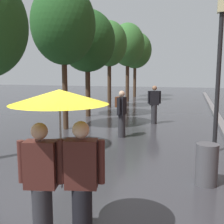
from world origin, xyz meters
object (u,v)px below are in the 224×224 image
Objects in this scene: street_tree_5 at (135,50)px; litter_bin at (207,164)px; street_tree_1 at (63,25)px; street_tree_2 at (87,41)px; street_tree_3 at (109,44)px; couple_under_umbrella at (61,141)px; pedestrian_walking_far at (154,104)px; street_lamp_post at (219,66)px; street_tree_4 at (128,45)px; pedestrian_walking_midground at (121,113)px.

street_tree_5 is 7.05× the size of litter_bin.
street_tree_1 is 3.29m from street_tree_2.
street_tree_3 is 0.92× the size of street_tree_5.
couple_under_umbrella is 8.91m from pedestrian_walking_far.
street_lamp_post is 4.91× the size of litter_bin.
street_tree_4 reaches higher than street_tree_2.
pedestrian_walking_midground is (-2.68, 3.43, 0.45)m from litter_bin.
litter_bin is (5.57, -19.28, -3.88)m from street_tree_5.
street_tree_2 is 11.90m from street_tree_5.
street_tree_1 is 6.63× the size of litter_bin.
street_tree_5 reaches higher than street_tree_2.
pedestrian_walking_midground is at bearing 128.02° from litter_bin.
couple_under_umbrella is 2.42× the size of litter_bin.
street_tree_3 reaches higher than street_tree_2.
street_tree_5 is 13.91m from pedestrian_walking_far.
street_lamp_post is at bearing -39.95° from street_tree_2.
street_tree_2 is 3.18× the size of pedestrian_walking_far.
street_lamp_post is (5.90, -16.79, -1.86)m from street_tree_5.
street_tree_3 reaches higher than couple_under_umbrella.
street_tree_4 reaches higher than pedestrian_walking_midground.
pedestrian_walking_midground reaches higher than litter_bin.
street_tree_5 is at bearing 106.10° from litter_bin.
street_tree_5 is at bearing 93.74° from street_tree_4.
street_tree_1 is 0.94× the size of street_tree_5.
litter_bin is at bearing -38.55° from street_tree_1.
couple_under_umbrella is at bearing -89.66° from pedestrian_walking_far.
litter_bin is at bearing -70.81° from street_tree_4.
street_tree_4 is at bearing 102.52° from pedestrian_walking_midground.
street_tree_3 is 6.84m from pedestrian_walking_far.
litter_bin is at bearing 54.08° from couple_under_umbrella.
couple_under_umbrella is at bearing -79.14° from street_tree_4.
litter_bin is (5.19, -4.13, -3.65)m from street_tree_1.
street_tree_1 is 3.43× the size of pedestrian_walking_midground.
street_lamp_post is (5.86, -8.67, -1.61)m from street_tree_3.
street_tree_3 is (-0.34, 7.03, -0.02)m from street_tree_1.
street_tree_4 is 4.06m from street_tree_5.
pedestrian_walking_far is (0.75, 2.87, -0.01)m from pedestrian_walking_midground.
pedestrian_walking_midground is at bearing 97.56° from couple_under_umbrella.
street_tree_5 is at bearing 90.27° from street_tree_3.
street_lamp_post is at bearing -59.22° from pedestrian_walking_far.
street_tree_3 is at bearing 92.80° from street_tree_1.
street_lamp_post is at bearing -17.23° from pedestrian_walking_midground.
street_tree_1 reaches higher than street_tree_3.
street_tree_4 reaches higher than street_tree_1.
street_tree_2 is 0.90× the size of street_tree_5.
street_tree_2 reaches higher than litter_bin.
pedestrian_walking_far is at bearing -74.37° from street_tree_5.
street_lamp_post is 3.23m from litter_bin.
street_tree_2 is 10.90m from couple_under_umbrella.
street_tree_1 is 1.02× the size of street_tree_3.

